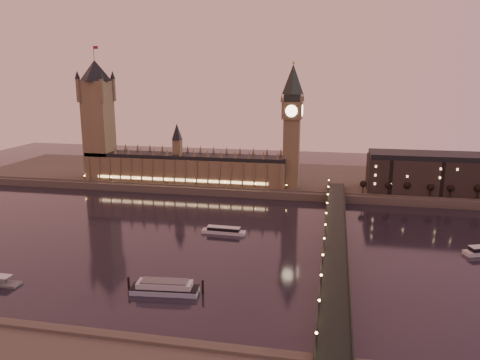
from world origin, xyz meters
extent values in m
plane|color=black|center=(0.00, 0.00, 0.00)|extent=(700.00, 700.00, 0.00)
cube|color=#423D35|center=(30.00, 165.00, 3.00)|extent=(560.00, 130.00, 6.00)
cube|color=brown|center=(-40.00, 121.00, 17.00)|extent=(180.00, 26.00, 22.00)
cube|color=black|center=(-40.00, 121.00, 29.60)|extent=(180.00, 22.00, 3.20)
cube|color=#FFCC7F|center=(-40.00, 107.50, 11.00)|extent=(153.00, 0.25, 2.20)
cube|color=brown|center=(-120.00, 121.00, 50.00)|extent=(22.00, 22.00, 88.00)
cone|color=black|center=(-120.00, 121.00, 103.00)|extent=(31.68, 31.68, 18.00)
cylinder|color=black|center=(-120.00, 121.00, 118.00)|extent=(0.44, 0.44, 12.00)
cube|color=maroon|center=(-117.80, 121.00, 122.50)|extent=(4.00, 0.15, 2.50)
cube|color=brown|center=(54.00, 121.00, 35.00)|extent=(13.00, 13.00, 58.00)
cube|color=brown|center=(54.00, 121.00, 71.00)|extent=(16.00, 16.00, 14.00)
cylinder|color=#FFEAA5|center=(54.00, 112.82, 71.00)|extent=(9.60, 0.35, 9.60)
cylinder|color=#FFEAA5|center=(45.82, 121.00, 71.00)|extent=(0.35, 9.60, 9.60)
cube|color=black|center=(54.00, 121.00, 81.00)|extent=(13.00, 13.00, 6.00)
cone|color=black|center=(54.00, 121.00, 96.00)|extent=(17.68, 17.68, 24.00)
sphere|color=gold|center=(54.00, 121.00, 109.00)|extent=(2.00, 2.00, 2.00)
cube|color=black|center=(92.00, 0.00, 8.00)|extent=(13.00, 260.00, 2.00)
cube|color=black|center=(85.70, 0.00, 9.50)|extent=(0.60, 260.00, 1.00)
cube|color=black|center=(98.30, 0.00, 9.50)|extent=(0.60, 260.00, 1.00)
cube|color=black|center=(172.00, 127.00, 20.00)|extent=(110.00, 36.00, 28.00)
cube|color=black|center=(172.00, 127.00, 36.00)|extent=(108.00, 34.00, 4.00)
cylinder|color=black|center=(114.94, 109.00, 10.16)|extent=(0.70, 0.70, 8.32)
sphere|color=black|center=(114.94, 109.00, 14.50)|extent=(5.54, 5.54, 5.54)
cylinder|color=black|center=(131.31, 109.00, 10.16)|extent=(0.70, 0.70, 8.32)
sphere|color=black|center=(131.31, 109.00, 14.50)|extent=(5.54, 5.54, 5.54)
cylinder|color=black|center=(147.68, 109.00, 10.16)|extent=(0.70, 0.70, 8.32)
sphere|color=black|center=(147.68, 109.00, 14.50)|extent=(5.54, 5.54, 5.54)
cylinder|color=black|center=(164.05, 109.00, 10.16)|extent=(0.70, 0.70, 8.32)
sphere|color=black|center=(164.05, 109.00, 14.50)|extent=(5.54, 5.54, 5.54)
cylinder|color=black|center=(180.43, 109.00, 10.16)|extent=(0.70, 0.70, 8.32)
sphere|color=black|center=(180.43, 109.00, 14.50)|extent=(5.54, 5.54, 5.54)
cylinder|color=black|center=(196.80, 109.00, 10.16)|extent=(0.70, 0.70, 8.32)
sphere|color=black|center=(196.80, 109.00, 14.50)|extent=(5.54, 5.54, 5.54)
cube|color=silver|center=(21.80, 11.05, 1.03)|extent=(28.21, 6.85, 2.06)
cube|color=black|center=(21.80, 11.05, 3.09)|extent=(20.89, 5.55, 2.06)
cube|color=silver|center=(21.80, 11.05, 4.30)|extent=(21.46, 5.81, 0.37)
cube|color=#98ABC2|center=(14.36, -75.80, 1.28)|extent=(32.31, 12.00, 2.57)
cube|color=black|center=(14.36, -75.80, 2.81)|extent=(32.31, 12.00, 0.49)
cube|color=silver|center=(14.36, -75.80, 4.34)|extent=(26.32, 10.43, 2.57)
cube|color=#595B5E|center=(14.36, -75.80, 5.97)|extent=(22.30, 9.05, 0.69)
cylinder|color=black|center=(-3.31, -76.59, 3.36)|extent=(1.09, 1.09, 6.71)
cylinder|color=black|center=(32.04, -73.02, 3.36)|extent=(1.09, 1.09, 6.71)
camera|label=1|loc=(89.15, -266.28, 100.20)|focal=35.00mm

